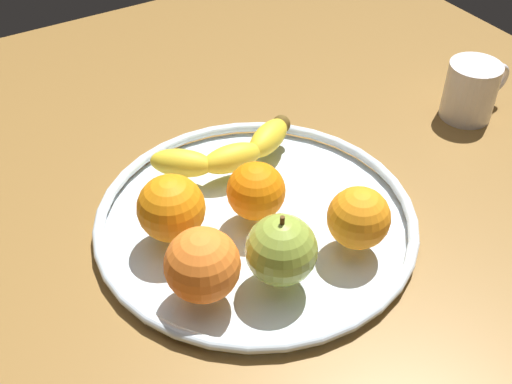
# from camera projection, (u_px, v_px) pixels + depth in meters

# --- Properties ---
(ground_plane) EXTENTS (1.17, 1.17, 0.04)m
(ground_plane) POSITION_uv_depth(u_px,v_px,m) (256.00, 238.00, 0.72)
(ground_plane) COLOR brown
(fruit_bowl) EXTENTS (0.35, 0.35, 0.02)m
(fruit_bowl) POSITION_uv_depth(u_px,v_px,m) (256.00, 219.00, 0.70)
(fruit_bowl) COLOR silver
(fruit_bowl) RESTS_ON ground_plane
(banana) EXTENTS (0.19, 0.08, 0.03)m
(banana) POSITION_uv_depth(u_px,v_px,m) (230.00, 151.00, 0.75)
(banana) COLOR yellow
(banana) RESTS_ON fruit_bowl
(apple) EXTENTS (0.07, 0.07, 0.08)m
(apple) POSITION_uv_depth(u_px,v_px,m) (281.00, 250.00, 0.60)
(apple) COLOR #92AA3D
(apple) RESTS_ON fruit_bowl
(orange_back_right) EXTENTS (0.06, 0.06, 0.06)m
(orange_back_right) POSITION_uv_depth(u_px,v_px,m) (253.00, 189.00, 0.67)
(orange_back_right) COLOR orange
(orange_back_right) RESTS_ON fruit_bowl
(orange_center) EXTENTS (0.06, 0.06, 0.06)m
(orange_center) POSITION_uv_depth(u_px,v_px,m) (359.00, 218.00, 0.64)
(orange_center) COLOR orange
(orange_center) RESTS_ON fruit_bowl
(orange_front_right) EXTENTS (0.07, 0.07, 0.07)m
(orange_front_right) POSITION_uv_depth(u_px,v_px,m) (171.00, 208.00, 0.65)
(orange_front_right) COLOR orange
(orange_front_right) RESTS_ON fruit_bowl
(orange_front_left) EXTENTS (0.07, 0.07, 0.07)m
(orange_front_left) POSITION_uv_depth(u_px,v_px,m) (202.00, 265.00, 0.59)
(orange_front_left) COLOR orange
(orange_front_left) RESTS_ON fruit_bowl
(ambient_mug) EXTENTS (0.10, 0.07, 0.08)m
(ambient_mug) POSITION_uv_depth(u_px,v_px,m) (472.00, 90.00, 0.84)
(ambient_mug) COLOR white
(ambient_mug) RESTS_ON ground_plane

